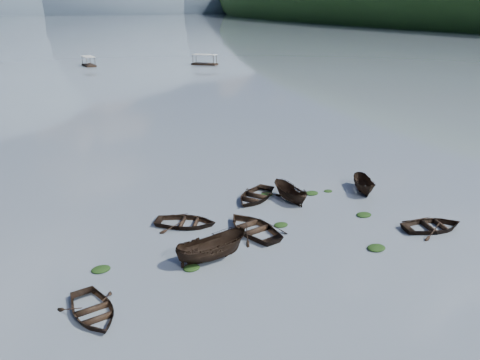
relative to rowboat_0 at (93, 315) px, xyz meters
name	(u,v)px	position (x,y,z in m)	size (l,w,h in m)	color
ground_plane	(327,273)	(13.51, -2.13, 0.00)	(2400.00, 2400.00, 0.00)	slate
haze_mtn_c	(92,12)	(153.51, 897.87, 0.00)	(520.00, 520.00, 260.00)	#475666
haze_mtn_d	(187,11)	(333.51, 897.87, 0.00)	(520.00, 520.00, 220.00)	#475666
rowboat_0	(93,315)	(0.00, 0.00, 0.00)	(3.11, 4.35, 0.90)	black
rowboat_2	(212,260)	(7.84, 2.47, 0.00)	(1.84, 4.88, 1.89)	black
rowboat_3	(254,232)	(12.10, 4.76, 0.00)	(3.62, 5.08, 1.05)	black
rowboat_4	(432,229)	(23.98, -0.66, 0.00)	(3.26, 4.57, 0.95)	black
rowboat_5	(363,192)	(24.28, 7.28, 0.00)	(1.49, 3.96, 1.53)	black
rowboat_6	(186,225)	(8.04, 7.84, 0.00)	(3.25, 4.55, 0.94)	black
rowboat_7	(255,199)	(15.00, 10.01, 0.00)	(3.42, 4.79, 0.99)	black
rowboat_8	(289,200)	(17.42, 8.47, 0.00)	(1.51, 4.01, 1.55)	black
weed_clump_0	(192,269)	(6.30, 1.98, 0.00)	(1.07, 0.87, 0.23)	black
weed_clump_1	(281,226)	(14.36, 4.71, 0.00)	(1.08, 0.86, 0.24)	black
weed_clump_2	(376,249)	(18.30, -1.13, 0.00)	(1.30, 1.04, 0.28)	black
weed_clump_3	(328,191)	(21.52, 8.67, 0.00)	(0.79, 0.67, 0.18)	black
weed_clump_4	(364,216)	(21.04, 3.38, 0.00)	(1.22, 0.97, 0.25)	black
weed_clump_5	(101,270)	(1.21, 4.30, 0.00)	(1.18, 0.95, 0.25)	black
weed_clump_6	(267,195)	(16.30, 10.34, 0.00)	(1.09, 0.91, 0.23)	black
weed_clump_7	(312,194)	(19.90, 8.83, 0.00)	(1.20, 0.96, 0.26)	black
pontoon_centre	(89,66)	(17.50, 107.58, 0.00)	(2.52, 6.05, 2.32)	black
pontoon_right	(205,65)	(45.62, 96.47, 0.00)	(2.80, 6.71, 2.57)	black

